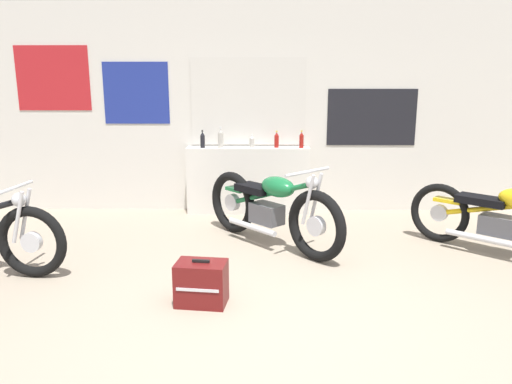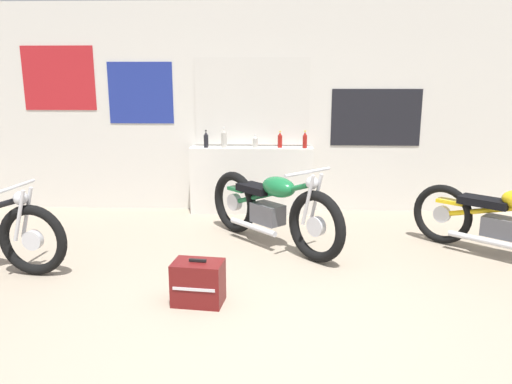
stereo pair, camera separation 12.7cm
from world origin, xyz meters
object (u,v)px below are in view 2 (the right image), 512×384
object	(u,v)px
bottle_leftmost	(206,140)
bottle_right_center	(280,140)
bottle_left_center	(224,138)
motorcycle_yellow	(512,220)
motorcycle_green	(272,208)
bottle_rightmost	(305,140)
hard_case_darkred	(198,283)
bottle_center	(255,142)

from	to	relation	value
bottle_leftmost	bottle_right_center	xyz separation A→B (m)	(0.99, 0.04, -0.00)
bottle_left_center	motorcycle_yellow	bearing A→B (deg)	-27.94
motorcycle_green	bottle_rightmost	bearing A→B (deg)	72.17
bottle_right_center	motorcycle_yellow	distance (m)	2.96
motorcycle_green	bottle_left_center	bearing A→B (deg)	116.42
bottle_rightmost	hard_case_darkred	world-z (taller)	bottle_rightmost
motorcycle_green	motorcycle_yellow	size ratio (longest dim) A/B	0.95
bottle_right_center	hard_case_darkred	xyz separation A→B (m)	(-0.68, -2.84, -0.83)
bottle_left_center	motorcycle_yellow	xyz separation A→B (m)	(3.10, -1.65, -0.61)
bottle_left_center	hard_case_darkred	world-z (taller)	bottle_left_center
bottle_rightmost	hard_case_darkred	bearing A→B (deg)	-109.86
bottle_left_center	motorcycle_green	distance (m)	1.59
bottle_center	motorcycle_green	world-z (taller)	bottle_center
motorcycle_green	hard_case_darkred	xyz separation A→B (m)	(-0.59, -1.48, -0.25)
bottle_leftmost	bottle_left_center	xyz separation A→B (m)	(0.24, 0.00, 0.02)
bottle_center	motorcycle_green	xyz separation A→B (m)	(0.24, -1.33, -0.55)
bottle_rightmost	motorcycle_yellow	distance (m)	2.68
hard_case_darkred	bottle_left_center	bearing A→B (deg)	91.33
motorcycle_green	motorcycle_yellow	xyz separation A→B (m)	(2.45, -0.33, -0.02)
motorcycle_yellow	hard_case_darkred	size ratio (longest dim) A/B	3.77
bottle_left_center	bottle_right_center	distance (m)	0.75
bottle_leftmost	bottle_center	world-z (taller)	bottle_leftmost
bottle_leftmost	hard_case_darkred	bearing A→B (deg)	-83.74
bottle_left_center	bottle_right_center	xyz separation A→B (m)	(0.75, 0.04, -0.02)
motorcycle_yellow	bottle_right_center	bearing A→B (deg)	144.49
bottle_leftmost	motorcycle_yellow	size ratio (longest dim) A/B	0.14
bottle_left_center	motorcycle_yellow	size ratio (longest dim) A/B	0.17
motorcycle_yellow	hard_case_darkred	bearing A→B (deg)	-159.24
bottle_center	bottle_right_center	bearing A→B (deg)	3.35
bottle_leftmost	bottle_right_center	distance (m)	0.99
bottle_center	bottle_leftmost	bearing A→B (deg)	-178.43
bottle_right_center	motorcycle_yellow	bearing A→B (deg)	-35.51
bottle_rightmost	bottle_right_center	bearing A→B (deg)	173.88
bottle_right_center	bottle_rightmost	distance (m)	0.33
bottle_leftmost	hard_case_darkred	distance (m)	2.93
bottle_leftmost	bottle_right_center	bearing A→B (deg)	2.17
bottle_center	motorcycle_yellow	size ratio (longest dim) A/B	0.11
motorcycle_green	motorcycle_yellow	bearing A→B (deg)	-7.71
motorcycle_green	motorcycle_yellow	world-z (taller)	motorcycle_green
motorcycle_green	hard_case_darkred	world-z (taller)	motorcycle_green
motorcycle_yellow	bottle_rightmost	bearing A→B (deg)	140.91
bottle_center	motorcycle_yellow	distance (m)	3.21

